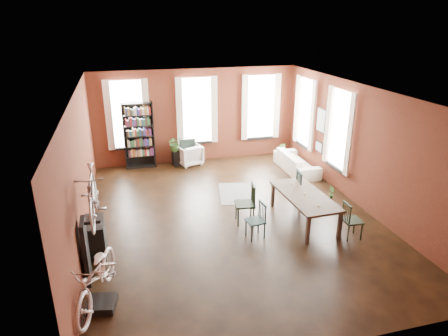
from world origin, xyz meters
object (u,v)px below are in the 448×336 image
object	(u,v)px
dining_table	(304,208)
dining_chair_b	(245,204)
bookshelf	(139,136)
bike_trainer	(102,304)
white_armchair	(189,154)
plant_stand	(177,158)
dining_chair_c	(352,220)
bicycle_floor	(94,254)
dining_chair_a	(255,221)
cream_sofa	(297,159)
console_table	(96,238)
dining_chair_d	(306,189)

from	to	relation	value
dining_table	dining_chair_b	world-z (taller)	dining_chair_b
bookshelf	bike_trainer	xyz separation A→B (m)	(-1.15, -6.98, -1.03)
white_armchair	plant_stand	size ratio (longest dim) A/B	1.47
dining_table	dining_chair_c	xyz separation A→B (m)	(0.73, -1.00, 0.08)
dining_chair_b	white_armchair	distance (m)	4.48
plant_stand	bicycle_floor	world-z (taller)	bicycle_floor
dining_chair_b	bookshelf	xyz separation A→B (m)	(-2.22, 4.64, 0.59)
dining_chair_a	cream_sofa	distance (m)	4.57
dining_chair_a	dining_chair_b	xyz separation A→B (m)	(-0.02, 0.74, 0.08)
dining_chair_c	console_table	xyz separation A→B (m)	(-5.67, 0.76, -0.04)
dining_chair_d	cream_sofa	xyz separation A→B (m)	(0.89, 2.51, -0.11)
bike_trainer	dining_chair_a	bearing A→B (deg)	25.10
bookshelf	plant_stand	world-z (taller)	bookshelf
dining_chair_d	bike_trainer	bearing A→B (deg)	125.77
cream_sofa	console_table	bearing A→B (deg)	119.33
dining_chair_c	bookshelf	distance (m)	7.43
dining_table	dining_chair_c	distance (m)	1.25
bookshelf	white_armchair	bearing A→B (deg)	-7.14
dining_chair_c	cream_sofa	size ratio (longest dim) A/B	0.42
dining_chair_b	bicycle_floor	distance (m)	4.17
bookshelf	bicycle_floor	bearing A→B (deg)	-99.55
dining_chair_a	cream_sofa	xyz separation A→B (m)	(2.71, 3.69, -0.02)
dining_table	cream_sofa	world-z (taller)	cream_sofa
dining_chair_b	dining_chair_d	world-z (taller)	dining_chair_d
dining_chair_b	plant_stand	xyz separation A→B (m)	(-1.04, 4.44, -0.24)
dining_chair_b	console_table	size ratio (longest dim) A/B	1.27
bike_trainer	console_table	world-z (taller)	console_table
bookshelf	bicycle_floor	distance (m)	7.08
dining_chair_b	bicycle_floor	world-z (taller)	bicycle_floor
cream_sofa	plant_stand	size ratio (longest dim) A/B	3.94
dining_chair_c	dining_chair_a	bearing A→B (deg)	78.13
white_armchair	cream_sofa	world-z (taller)	cream_sofa
dining_table	dining_chair_d	size ratio (longest dim) A/B	2.07
bicycle_floor	dining_chair_d	bearing A→B (deg)	44.03
dining_chair_c	cream_sofa	distance (m)	4.30
bookshelf	bike_trainer	bearing A→B (deg)	-99.36
dining_table	console_table	bearing A→B (deg)	-179.20
dining_table	bicycle_floor	xyz separation A→B (m)	(-4.83, -2.02, 0.74)
dining_chair_b	plant_stand	world-z (taller)	dining_chair_b
dining_chair_b	bookshelf	bearing A→B (deg)	-145.53
dining_chair_c	plant_stand	world-z (taller)	dining_chair_c
dining_table	bicycle_floor	distance (m)	5.29
dining_chair_b	cream_sofa	xyz separation A→B (m)	(2.73, 2.94, -0.10)
plant_stand	white_armchair	bearing A→B (deg)	-0.04
dining_chair_a	bike_trainer	distance (m)	3.76
bike_trainer	dining_chair_c	bearing A→B (deg)	10.39
dining_chair_a	cream_sofa	bearing A→B (deg)	136.98
console_table	dining_chair_b	bearing A→B (deg)	9.04
bike_trainer	plant_stand	size ratio (longest dim) A/B	0.91
bicycle_floor	dining_chair_c	bearing A→B (deg)	26.52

